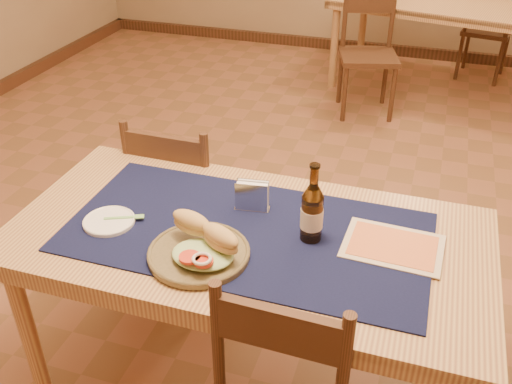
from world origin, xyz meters
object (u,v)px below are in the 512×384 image
(sandwich_plate, at_px, (201,248))
(napkin_holder, at_px, (252,197))
(back_table, at_px, (443,12))
(chair_main_far, at_px, (185,199))
(beer_bottle, at_px, (312,212))
(main_table, at_px, (247,252))

(sandwich_plate, relative_size, napkin_holder, 2.52)
(back_table, height_order, sandwich_plate, sandwich_plate)
(chair_main_far, xyz_separation_m, beer_bottle, (0.69, -0.50, 0.39))
(chair_main_far, height_order, beer_bottle, beer_bottle)
(back_table, bearing_deg, main_table, -98.41)
(main_table, xyz_separation_m, back_table, (0.51, 3.44, 0.00))
(back_table, height_order, napkin_holder, napkin_holder)
(back_table, relative_size, napkin_holder, 14.39)
(back_table, xyz_separation_m, sandwich_plate, (-0.60, -3.61, 0.12))
(chair_main_far, distance_m, sandwich_plate, 0.86)
(main_table, height_order, back_table, same)
(back_table, xyz_separation_m, beer_bottle, (-0.30, -3.41, 0.19))
(sandwich_plate, bearing_deg, napkin_holder, 77.79)
(back_table, height_order, chair_main_far, chair_main_far)
(back_table, xyz_separation_m, napkin_holder, (-0.53, -3.30, 0.14))
(napkin_holder, bearing_deg, beer_bottle, -24.18)
(chair_main_far, distance_m, beer_bottle, 0.94)
(chair_main_far, xyz_separation_m, sandwich_plate, (0.39, -0.70, 0.32))
(chair_main_far, relative_size, napkin_holder, 7.01)
(beer_bottle, xyz_separation_m, napkin_holder, (-0.24, 0.11, -0.05))
(main_table, distance_m, chair_main_far, 0.74)
(main_table, relative_size, sandwich_plate, 4.97)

